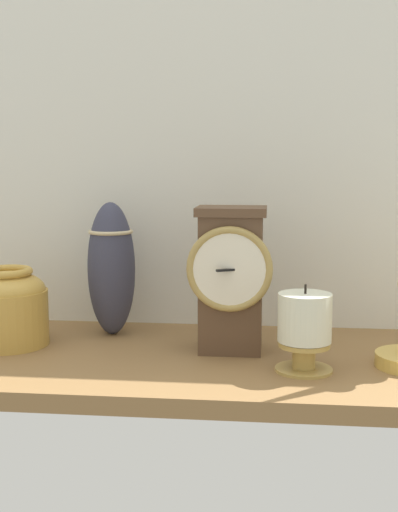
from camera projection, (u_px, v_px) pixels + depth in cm
name	position (u px, v px, depth cm)	size (l,w,h in cm)	color
ground_plane	(147.00, 361.00, 94.48)	(100.00, 36.00, 2.40)	olive
back_wall	(166.00, 127.00, 107.97)	(120.00, 2.00, 65.00)	silver
mantel_clock	(231.00, 277.00, 93.74)	(11.83, 9.71, 20.65)	brown
brass_vase_jar	(7.00, 306.00, 97.61)	(11.78, 11.78, 11.57)	gold
pillar_candle_front	(305.00, 328.00, 85.32)	(7.46, 7.46, 11.41)	tan
tall_ceramic_vase	(111.00, 268.00, 103.17)	(7.37, 7.37, 20.78)	#37394B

